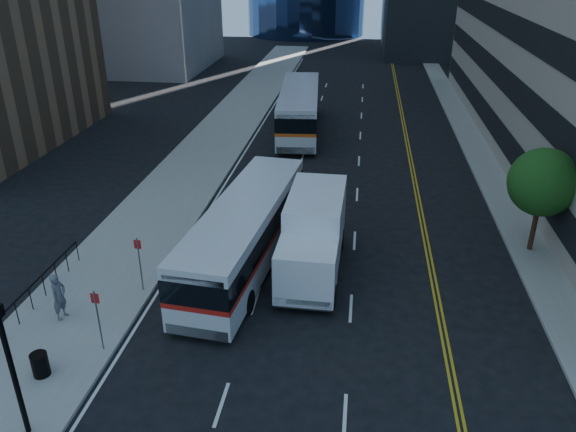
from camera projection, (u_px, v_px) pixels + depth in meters
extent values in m
plane|color=black|center=(336.00, 337.00, 21.38)|extent=(160.00, 160.00, 0.00)
cube|color=gray|center=(222.00, 133.00, 44.99)|extent=(5.00, 90.00, 0.15)
cube|color=gray|center=(472.00, 143.00, 42.66)|extent=(2.00, 90.00, 0.15)
cylinder|color=#332114|center=(534.00, 229.00, 26.94)|extent=(0.24, 0.24, 2.20)
sphere|color=#134515|center=(543.00, 182.00, 25.91)|extent=(3.20, 3.20, 3.20)
cylinder|color=black|center=(14.00, 377.00, 16.12)|extent=(0.16, 0.16, 4.20)
cube|color=silver|center=(246.00, 247.00, 25.93)|extent=(3.93, 12.49, 1.13)
cube|color=red|center=(246.00, 234.00, 25.65)|extent=(3.95, 12.51, 0.23)
cube|color=black|center=(245.00, 223.00, 25.41)|extent=(3.95, 12.51, 0.92)
cube|color=silver|center=(245.00, 208.00, 25.08)|extent=(3.93, 12.49, 0.51)
cylinder|color=black|center=(192.00, 294.00, 23.13)|extent=(0.41, 1.05, 1.02)
cylinder|color=black|center=(248.00, 302.00, 22.62)|extent=(0.41, 1.05, 1.02)
cylinder|color=black|center=(243.00, 222.00, 29.24)|extent=(0.41, 1.05, 1.02)
cylinder|color=black|center=(288.00, 227.00, 28.72)|extent=(0.41, 1.05, 1.02)
cube|color=silver|center=(299.00, 119.00, 45.20)|extent=(3.90, 13.56, 1.23)
cube|color=#E45415|center=(299.00, 111.00, 44.89)|extent=(3.92, 13.58, 0.25)
cube|color=black|center=(299.00, 103.00, 44.63)|extent=(3.92, 13.58, 1.00)
cube|color=silver|center=(299.00, 92.00, 44.27)|extent=(3.90, 13.56, 0.56)
cylinder|color=black|center=(279.00, 140.00, 41.84)|extent=(0.42, 1.14, 1.11)
cylinder|color=black|center=(315.00, 140.00, 41.71)|extent=(0.42, 1.14, 1.11)
cylinder|color=black|center=(285.00, 113.00, 48.68)|extent=(0.42, 1.14, 1.11)
cylinder|color=black|center=(316.00, 113.00, 48.54)|extent=(0.42, 1.14, 1.11)
cube|color=white|center=(306.00, 271.00, 22.94)|extent=(2.50, 2.30, 2.15)
cube|color=black|center=(303.00, 274.00, 21.90)|extent=(2.26, 0.10, 1.13)
cube|color=white|center=(316.00, 220.00, 25.88)|extent=(2.55, 4.96, 2.66)
cube|color=black|center=(313.00, 261.00, 25.53)|extent=(1.99, 6.79, 0.26)
cylinder|color=black|center=(279.00, 292.00, 23.34)|extent=(0.31, 0.99, 0.98)
cylinder|color=black|center=(332.00, 296.00, 23.04)|extent=(0.31, 0.99, 0.98)
cylinder|color=black|center=(296.00, 236.00, 27.91)|extent=(0.31, 0.99, 0.98)
cylinder|color=black|center=(341.00, 239.00, 27.61)|extent=(0.31, 0.99, 0.98)
cylinder|color=black|center=(40.00, 364.00, 19.10)|extent=(0.70, 0.70, 0.87)
imported|color=#55565D|center=(59.00, 297.00, 21.87)|extent=(0.56, 0.77, 1.95)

